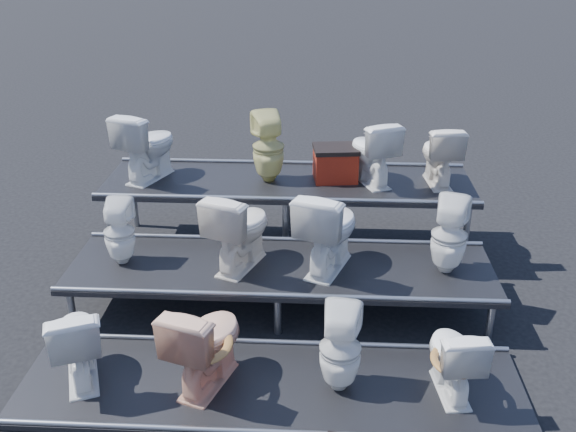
# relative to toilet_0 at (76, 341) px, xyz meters

# --- Properties ---
(ground) EXTENTS (80.00, 80.00, 0.00)m
(ground) POSITION_rel_toilet_0_xyz_m (1.61, 1.30, -0.43)
(ground) COLOR black
(ground) RESTS_ON ground
(tier_front) EXTENTS (4.20, 1.20, 0.06)m
(tier_front) POSITION_rel_toilet_0_xyz_m (1.61, 0.00, -0.40)
(tier_front) COLOR black
(tier_front) RESTS_ON ground
(tier_mid) EXTENTS (4.20, 1.20, 0.46)m
(tier_mid) POSITION_rel_toilet_0_xyz_m (1.61, 1.30, -0.20)
(tier_mid) COLOR black
(tier_mid) RESTS_ON ground
(tier_back) EXTENTS (4.20, 1.20, 0.86)m
(tier_back) POSITION_rel_toilet_0_xyz_m (1.61, 2.60, -0.00)
(tier_back) COLOR black
(tier_back) RESTS_ON ground
(toilet_0) EXTENTS (0.66, 0.84, 0.75)m
(toilet_0) POSITION_rel_toilet_0_xyz_m (0.00, 0.00, 0.00)
(toilet_0) COLOR white
(toilet_0) RESTS_ON tier_front
(toilet_1) EXTENTS (0.69, 0.90, 0.81)m
(toilet_1) POSITION_rel_toilet_0_xyz_m (1.08, 0.00, 0.03)
(toilet_1) COLOR #E6AA89
(toilet_1) RESTS_ON tier_front
(toilet_2) EXTENTS (0.39, 0.39, 0.76)m
(toilet_2) POSITION_rel_toilet_0_xyz_m (2.17, 0.00, 0.00)
(toilet_2) COLOR white
(toilet_2) RESTS_ON tier_front
(toilet_3) EXTENTS (0.45, 0.70, 0.68)m
(toilet_3) POSITION_rel_toilet_0_xyz_m (3.08, 0.00, -0.04)
(toilet_3) COLOR white
(toilet_3) RESTS_ON tier_front
(toilet_4) EXTENTS (0.31, 0.32, 0.67)m
(toilet_4) POSITION_rel_toilet_0_xyz_m (0.01, 1.30, 0.36)
(toilet_4) COLOR white
(toilet_4) RESTS_ON tier_mid
(toilet_5) EXTENTS (0.71, 0.91, 0.81)m
(toilet_5) POSITION_rel_toilet_0_xyz_m (1.21, 1.30, 0.43)
(toilet_5) COLOR white
(toilet_5) RESTS_ON tier_mid
(toilet_6) EXTENTS (0.74, 0.95, 0.85)m
(toilet_6) POSITION_rel_toilet_0_xyz_m (2.07, 1.30, 0.45)
(toilet_6) COLOR white
(toilet_6) RESTS_ON tier_mid
(toilet_7) EXTENTS (0.43, 0.44, 0.76)m
(toilet_7) POSITION_rel_toilet_0_xyz_m (3.22, 1.30, 0.41)
(toilet_7) COLOR white
(toilet_7) RESTS_ON tier_mid
(toilet_8) EXTENTS (0.71, 0.89, 0.80)m
(toilet_8) POSITION_rel_toilet_0_xyz_m (0.00, 2.60, 0.83)
(toilet_8) COLOR white
(toilet_8) RESTS_ON tier_back
(toilet_9) EXTENTS (0.45, 0.46, 0.80)m
(toilet_9) POSITION_rel_toilet_0_xyz_m (1.38, 2.60, 0.82)
(toilet_9) COLOR #D1CD7F
(toilet_9) RESTS_ON tier_back
(toilet_10) EXTENTS (0.66, 0.83, 0.75)m
(toilet_10) POSITION_rel_toilet_0_xyz_m (2.55, 2.60, 0.80)
(toilet_10) COLOR white
(toilet_10) RESTS_ON tier_back
(toilet_11) EXTENTS (0.46, 0.72, 0.70)m
(toilet_11) POSITION_rel_toilet_0_xyz_m (3.30, 2.60, 0.78)
(toilet_11) COLOR white
(toilet_11) RESTS_ON tier_back
(red_crate) EXTENTS (0.52, 0.44, 0.35)m
(red_crate) POSITION_rel_toilet_0_xyz_m (2.15, 2.66, 0.60)
(red_crate) COLOR maroon
(red_crate) RESTS_ON tier_back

